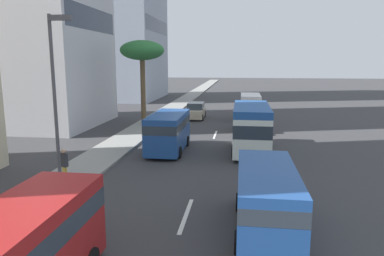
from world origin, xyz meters
TOP-DOWN VIEW (x-y plane):
  - ground_plane at (31.50, 0.00)m, footprint 198.00×198.00m
  - sidewalk_right at (31.50, 6.41)m, footprint 162.00×2.67m
  - lane_stripe_mid at (10.55, 0.00)m, footprint 3.20×0.16m
  - lane_stripe_far at (26.14, 0.00)m, footprint 3.20×0.16m
  - minibus_lead at (20.99, -2.68)m, footprint 6.40×2.37m
  - van_second at (9.64, -2.92)m, footprint 5.38×2.09m
  - van_third at (20.34, 2.64)m, footprint 5.35×2.18m
  - van_fourth at (34.02, -2.93)m, footprint 5.05×2.05m
  - van_fifth at (4.88, 2.96)m, footprint 5.26×2.06m
  - car_sixth at (27.94, -2.65)m, footprint 4.15×1.93m
  - car_seventh at (34.31, 2.59)m, footprint 4.04×1.79m
  - pedestrian_mid_block at (13.05, 6.13)m, footprint 0.34×0.38m
  - palm_tree at (29.76, 6.87)m, footprint 3.94×3.94m
  - street_lamp at (11.38, 5.37)m, footprint 0.24×0.97m

SIDE VIEW (x-z plane):
  - ground_plane at x=31.50m, z-range 0.00..0.00m
  - lane_stripe_mid at x=10.55m, z-range 0.00..0.01m
  - lane_stripe_far at x=26.14m, z-range 0.00..0.01m
  - sidewalk_right at x=31.50m, z-range 0.00..0.15m
  - car_seventh at x=34.31m, z-range -0.05..1.59m
  - car_sixth at x=27.94m, z-range -0.05..1.63m
  - pedestrian_mid_block at x=13.05m, z-range 0.23..1.89m
  - van_second at x=9.64m, z-range 0.17..2.39m
  - van_third at x=20.34m, z-range 0.18..2.65m
  - van_fifth at x=4.88m, z-range 0.18..2.71m
  - van_fourth at x=34.02m, z-range 0.18..2.75m
  - minibus_lead at x=20.99m, z-range 0.15..3.17m
  - street_lamp at x=11.38m, z-range 0.97..8.42m
  - palm_tree at x=29.76m, z-range 2.87..10.39m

